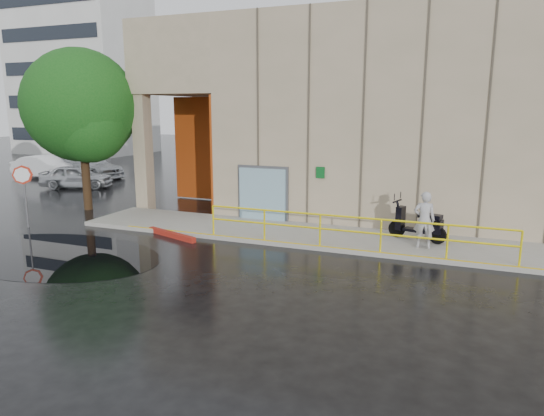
{
  "coord_description": "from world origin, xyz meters",
  "views": [
    {
      "loc": [
        7.26,
        -11.23,
        4.43
      ],
      "look_at": [
        1.73,
        3.0,
        1.27
      ],
      "focal_mm": 32.0,
      "sensor_mm": 36.0,
      "label": 1
    }
  ],
  "objects_px": {
    "car_b": "(45,167)",
    "car_c": "(90,167)",
    "car_a": "(76,176)",
    "tree_near": "(82,110)",
    "red_curb": "(172,235)",
    "stop_sign": "(23,182)",
    "person": "(424,220)",
    "scooter": "(418,215)"
  },
  "relations": [
    {
      "from": "red_curb",
      "to": "tree_near",
      "type": "bearing_deg",
      "value": 155.83
    },
    {
      "from": "car_a",
      "to": "tree_near",
      "type": "distance_m",
      "value": 7.6
    },
    {
      "from": "person",
      "to": "scooter",
      "type": "xyz_separation_m",
      "value": [
        -0.24,
        0.83,
        -0.02
      ]
    },
    {
      "from": "red_curb",
      "to": "car_c",
      "type": "relative_size",
      "value": 0.48
    },
    {
      "from": "stop_sign",
      "to": "car_c",
      "type": "height_order",
      "value": "stop_sign"
    },
    {
      "from": "car_c",
      "to": "car_b",
      "type": "bearing_deg",
      "value": 124.75
    },
    {
      "from": "stop_sign",
      "to": "tree_near",
      "type": "relative_size",
      "value": 0.34
    },
    {
      "from": "person",
      "to": "car_b",
      "type": "height_order",
      "value": "person"
    },
    {
      "from": "car_b",
      "to": "car_c",
      "type": "relative_size",
      "value": 0.88
    },
    {
      "from": "stop_sign",
      "to": "tree_near",
      "type": "bearing_deg",
      "value": 70.47
    },
    {
      "from": "scooter",
      "to": "red_curb",
      "type": "relative_size",
      "value": 0.83
    },
    {
      "from": "car_a",
      "to": "stop_sign",
      "type": "bearing_deg",
      "value": -170.71
    },
    {
      "from": "scooter",
      "to": "tree_near",
      "type": "distance_m",
      "value": 14.41
    },
    {
      "from": "car_a",
      "to": "car_c",
      "type": "height_order",
      "value": "car_c"
    },
    {
      "from": "car_b",
      "to": "car_c",
      "type": "height_order",
      "value": "car_b"
    },
    {
      "from": "scooter",
      "to": "tree_near",
      "type": "relative_size",
      "value": 0.29
    },
    {
      "from": "person",
      "to": "car_b",
      "type": "relative_size",
      "value": 0.41
    },
    {
      "from": "tree_near",
      "to": "car_b",
      "type": "bearing_deg",
      "value": 144.48
    },
    {
      "from": "person",
      "to": "scooter",
      "type": "height_order",
      "value": "person"
    },
    {
      "from": "stop_sign",
      "to": "car_c",
      "type": "bearing_deg",
      "value": 101.07
    },
    {
      "from": "car_b",
      "to": "stop_sign",
      "type": "bearing_deg",
      "value": -137.36
    },
    {
      "from": "person",
      "to": "red_curb",
      "type": "xyz_separation_m",
      "value": [
        -8.32,
        -1.29,
        -0.95
      ]
    },
    {
      "from": "person",
      "to": "stop_sign",
      "type": "bearing_deg",
      "value": 1.95
    },
    {
      "from": "scooter",
      "to": "car_b",
      "type": "distance_m",
      "value": 24.79
    },
    {
      "from": "scooter",
      "to": "car_a",
      "type": "relative_size",
      "value": 0.52
    },
    {
      "from": "car_b",
      "to": "tree_near",
      "type": "distance_m",
      "value": 12.39
    },
    {
      "from": "person",
      "to": "scooter",
      "type": "bearing_deg",
      "value": -80.32
    },
    {
      "from": "scooter",
      "to": "car_c",
      "type": "relative_size",
      "value": 0.4
    },
    {
      "from": "stop_sign",
      "to": "car_a",
      "type": "bearing_deg",
      "value": 101.17
    },
    {
      "from": "person",
      "to": "car_b",
      "type": "xyz_separation_m",
      "value": [
        -23.89,
        8.25,
        -0.32
      ]
    },
    {
      "from": "car_a",
      "to": "car_c",
      "type": "relative_size",
      "value": 0.77
    },
    {
      "from": "stop_sign",
      "to": "red_curb",
      "type": "distance_m",
      "value": 6.12
    },
    {
      "from": "red_curb",
      "to": "tree_near",
      "type": "xyz_separation_m",
      "value": [
        -5.92,
        2.66,
        4.25
      ]
    },
    {
      "from": "car_a",
      "to": "car_b",
      "type": "distance_m",
      "value": 5.32
    },
    {
      "from": "tree_near",
      "to": "red_curb",
      "type": "bearing_deg",
      "value": -24.17
    },
    {
      "from": "car_a",
      "to": "scooter",
      "type": "bearing_deg",
      "value": -127.73
    },
    {
      "from": "red_curb",
      "to": "tree_near",
      "type": "distance_m",
      "value": 7.76
    },
    {
      "from": "car_b",
      "to": "red_curb",
      "type": "bearing_deg",
      "value": -122.19
    },
    {
      "from": "scooter",
      "to": "tree_near",
      "type": "height_order",
      "value": "tree_near"
    },
    {
      "from": "scooter",
      "to": "stop_sign",
      "type": "distance_m",
      "value": 14.24
    },
    {
      "from": "person",
      "to": "tree_near",
      "type": "relative_size",
      "value": 0.26
    },
    {
      "from": "car_a",
      "to": "person",
      "type": "bearing_deg",
      "value": -129.84
    }
  ]
}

